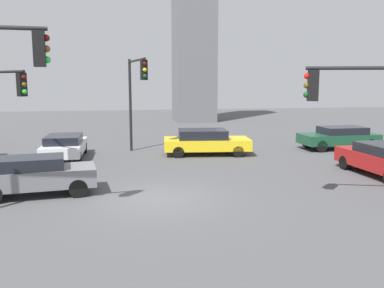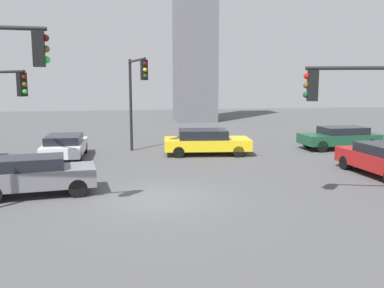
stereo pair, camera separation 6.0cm
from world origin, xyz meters
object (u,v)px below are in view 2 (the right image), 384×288
Objects in this scene: car_1 at (36,175)px; traffic_light_0 at (4,97)px; car_4 at (384,159)px; car_0 at (206,141)px; car_3 at (65,146)px; traffic_light_3 at (351,104)px; car_6 at (340,137)px; traffic_light_2 at (137,85)px.

traffic_light_0 is at bearing 107.36° from car_1.
traffic_light_0 reaches higher than car_4.
car_3 is (-7.67, 0.15, -0.05)m from car_0.
car_0 is (-2.54, 10.30, -2.63)m from traffic_light_3.
car_3 is at bearing -0.49° from car_6.
car_0 is (9.84, 2.62, -2.67)m from traffic_light_0.
car_1 reaches higher than car_0.
car_4 is at bearing 73.19° from car_6.
car_0 is (3.79, -0.30, -3.16)m from traffic_light_2.
car_4 is (6.46, -6.69, 0.02)m from car_0.
traffic_light_3 reaches higher than car_6.
traffic_light_2 is at bearing 54.59° from car_1.
car_3 is (-3.88, -0.14, -3.21)m from traffic_light_2.
traffic_light_2 is 5.04m from car_3.
car_4 is 1.00× the size of car_6.
traffic_light_3 is 0.96× the size of car_0.
car_6 is at bearing -88.02° from car_3.
traffic_light_2 is 1.12× the size of traffic_light_3.
car_3 is at bearing -174.30° from car_0.
traffic_light_2 is 1.14× the size of car_6.
car_3 is at bearing 81.96° from car_1.
traffic_light_0 is 0.95× the size of car_0.
traffic_light_3 is at bearing -69.30° from car_0.
car_4 reaches higher than car_1.
traffic_light_2 is at bearing 53.59° from car_4.
traffic_light_3 is 1.02× the size of car_4.
traffic_light_2 reaches higher than car_0.
car_1 is at bearing 89.53° from car_4.
car_4 is (3.92, 3.61, -2.61)m from traffic_light_3.
traffic_light_0 is 1.11× the size of car_1.
traffic_light_0 is at bearing 143.26° from car_3.
traffic_light_2 is 12.61m from car_6.
traffic_light_2 is at bearing -86.59° from car_3.
car_0 is 10.57m from car_1.
car_1 is at bearing -16.55° from traffic_light_0.
car_6 is (18.26, 2.97, -2.67)m from traffic_light_0.
car_0 is 1.06× the size of car_6.
traffic_light_3 is at bearing 17.55° from traffic_light_0.
car_6 is at bearing -101.66° from traffic_light_3.
car_1 reaches higher than car_3.
traffic_light_0 is at bearing -14.55° from traffic_light_3.
traffic_light_0 is 1.01× the size of car_4.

